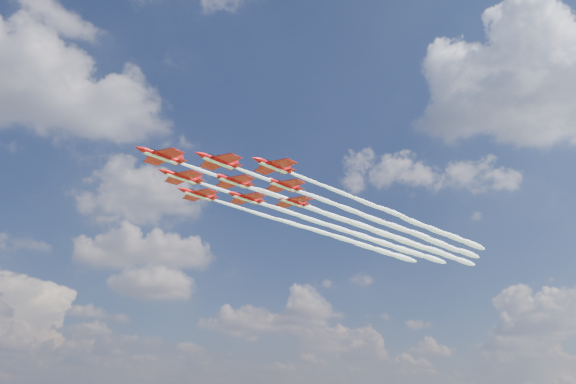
{
  "coord_description": "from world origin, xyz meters",
  "views": [
    {
      "loc": [
        -41.91,
        -115.54,
        41.18
      ],
      "look_at": [
        7.56,
        -0.35,
        87.22
      ],
      "focal_mm": 35.0,
      "sensor_mm": 36.0,
      "label": 1
    }
  ],
  "objects": [
    {
      "name": "jet_row3_starb",
      "position": [
        29.8,
        29.28,
        87.95
      ],
      "size": [
        89.86,
        41.52,
        2.91
      ],
      "rotation": [
        0.0,
        0.0,
        0.4
      ],
      "color": "#BD0A0C"
    },
    {
      "name": "jet_row2_starb",
      "position": [
        23.33,
        19.41,
        87.95
      ],
      "size": [
        89.86,
        41.52,
        2.91
      ],
      "rotation": [
        0.0,
        0.0,
        0.4
      ],
      "color": "#BD0A0C"
    },
    {
      "name": "jet_lead",
      "position": [
        16.86,
        9.54,
        87.95
      ],
      "size": [
        89.86,
        41.52,
        2.91
      ],
      "rotation": [
        0.0,
        0.0,
        0.4
      ],
      "color": "#BD0A0C"
    },
    {
      "name": "jet_row3_port",
      "position": [
        40.07,
        5.26,
        87.95
      ],
      "size": [
        89.86,
        41.52,
        2.91
      ],
      "rotation": [
        0.0,
        0.0,
        0.4
      ],
      "color": "#BD0A0C"
    },
    {
      "name": "jet_tail",
      "position": [
        53.0,
        25.0,
        87.95
      ],
      "size": [
        89.86,
        41.52,
        2.91
      ],
      "rotation": [
        0.0,
        0.0,
        0.4
      ],
      "color": "#BD0A0C"
    },
    {
      "name": "jet_row4_port",
      "position": [
        46.54,
        15.13,
        87.95
      ],
      "size": [
        89.86,
        41.52,
        2.91
      ],
      "rotation": [
        0.0,
        0.0,
        0.4
      ],
      "color": "#BD0A0C"
    },
    {
      "name": "jet_row3_centre",
      "position": [
        34.93,
        17.27,
        87.95
      ],
      "size": [
        89.86,
        41.52,
        2.91
      ],
      "rotation": [
        0.0,
        0.0,
        0.4
      ],
      "color": "#BD0A0C"
    },
    {
      "name": "jet_row2_port",
      "position": [
        28.46,
        7.4,
        87.95
      ],
      "size": [
        89.86,
        41.52,
        2.91
      ],
      "rotation": [
        0.0,
        0.0,
        0.4
      ],
      "color": "#BD0A0C"
    },
    {
      "name": "jet_row4_starb",
      "position": [
        41.4,
        27.14,
        87.95
      ],
      "size": [
        89.86,
        41.52,
        2.91
      ],
      "rotation": [
        0.0,
        0.0,
        0.4
      ],
      "color": "#BD0A0C"
    }
  ]
}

